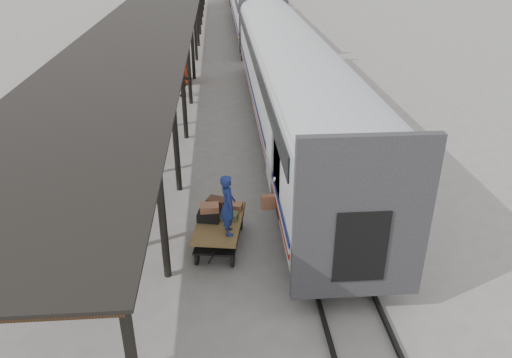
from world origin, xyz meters
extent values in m
plane|color=slate|center=(0.00, 0.00, 0.00)|extent=(160.00, 160.00, 0.00)
cube|color=silver|center=(3.20, 8.00, 2.60)|extent=(3.00, 24.00, 2.90)
cube|color=#28282B|center=(3.20, -3.90, 2.60)|extent=(3.04, 0.22, 3.50)
cube|color=black|center=(1.68, 8.00, 3.50)|extent=(0.04, 22.08, 0.65)
cube|color=black|center=(3.20, 8.00, 0.90)|extent=(2.55, 23.04, 0.50)
cube|color=silver|center=(3.20, 34.00, 2.60)|extent=(3.00, 24.00, 2.90)
cube|color=#28282B|center=(3.20, 22.10, 2.60)|extent=(3.04, 0.22, 3.50)
cube|color=black|center=(3.20, 34.00, 0.90)|extent=(2.55, 23.04, 0.50)
cube|color=black|center=(1.95, -0.50, 2.15)|extent=(0.50, 1.70, 2.00)
imported|color=beige|center=(1.95, -0.50, 2.01)|extent=(0.72, 0.89, 1.72)
cube|color=#995F42|center=(1.55, -0.65, 1.40)|extent=(0.57, 0.25, 0.42)
cube|color=#422B19|center=(-3.40, 24.00, 4.00)|extent=(4.60, 64.00, 0.18)
cylinder|color=black|center=(-5.45, 24.00, 2.00)|extent=(0.20, 0.20, 4.00)
cylinder|color=black|center=(-1.35, 24.00, 2.00)|extent=(0.20, 0.20, 4.00)
cube|color=black|center=(2.48, 34.00, 0.06)|extent=(0.10, 150.00, 0.12)
cube|color=black|center=(3.92, 34.00, 0.06)|extent=(0.10, 150.00, 0.12)
cube|color=brown|center=(0.07, -0.68, 0.80)|extent=(1.63, 2.57, 0.12)
cube|color=black|center=(0.07, -0.68, 0.45)|extent=(1.51, 2.46, 0.06)
cylinder|color=black|center=(-0.58, -1.53, 0.20)|extent=(0.14, 0.41, 0.40)
cylinder|color=black|center=(0.41, -1.70, 0.20)|extent=(0.14, 0.41, 0.40)
cylinder|color=black|center=(-0.26, 0.34, 0.20)|extent=(0.14, 0.41, 0.40)
cylinder|color=black|center=(0.72, 0.17, 0.20)|extent=(0.14, 0.41, 0.40)
cube|color=#3D3D40|center=(-0.04, -0.12, 0.96)|extent=(0.64, 0.48, 0.20)
cube|color=#995F42|center=(0.51, -0.03, 0.95)|extent=(0.57, 0.45, 0.18)
cube|color=black|center=(-0.22, -0.63, 0.99)|extent=(0.71, 0.55, 0.25)
cube|color=#4B5432|center=(0.35, -0.60, 0.95)|extent=(0.55, 0.44, 0.18)
cube|color=#462A1C|center=(0.01, -0.12, 1.18)|extent=(0.65, 0.57, 0.19)
cube|color=#995F42|center=(-0.20, -0.55, 1.21)|extent=(0.55, 0.40, 0.21)
cube|color=maroon|center=(-2.03, 17.19, 0.56)|extent=(1.09, 1.62, 0.91)
cube|color=maroon|center=(-2.08, 17.59, 1.16)|extent=(0.93, 0.71, 0.35)
cylinder|color=black|center=(-2.36, 16.59, 0.18)|extent=(0.16, 0.38, 0.36)
cylinder|color=black|center=(-1.56, 16.69, 0.18)|extent=(0.16, 0.38, 0.36)
cylinder|color=black|center=(-2.50, 17.69, 0.18)|extent=(0.16, 0.38, 0.36)
cylinder|color=black|center=(-1.70, 17.79, 0.18)|extent=(0.16, 0.38, 0.36)
imported|color=navy|center=(0.32, -1.33, 1.73)|extent=(0.51, 0.69, 1.75)
imported|color=black|center=(-1.81, 14.20, 0.75)|extent=(0.95, 0.62, 1.51)
camera|label=1|loc=(0.20, -12.99, 8.31)|focal=35.00mm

